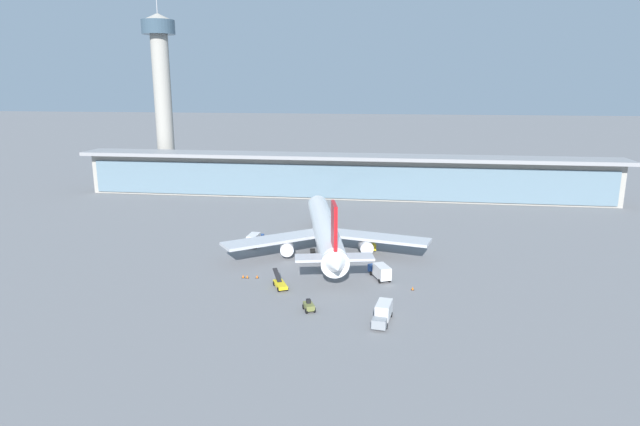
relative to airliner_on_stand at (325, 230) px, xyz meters
The scene contains 14 objects.
ground_plane 6.99m from the airliner_on_stand, 119.00° to the right, with size 1200.00×1200.00×0.00m, color slate.
airliner_on_stand is the anchor object (origin of this frame).
service_truck_near_nose_blue 18.22m from the airliner_on_stand, behind, with size 2.73×7.42×3.10m.
service_truck_under_wing_blue 21.70m from the airliner_on_stand, 50.83° to the right, with size 5.09×7.60×3.10m.
service_truck_mid_apron_yellow 11.62m from the airliner_on_stand, 26.45° to the left, with size 3.86×7.63×3.10m.
service_truck_by_tail_yellow 25.37m from the airliner_on_stand, 102.93° to the right, with size 4.26×6.68×2.70m.
service_truck_on_taxiway_grey 40.16m from the airliner_on_stand, 68.52° to the right, with size 3.32×7.55×3.10m.
service_truck_at_far_stand_olive 34.76m from the airliner_on_stand, 87.14° to the right, with size 2.72×3.31×2.05m.
terminal_building 62.51m from the airliner_on_stand, 92.07° to the left, with size 183.60×12.80×15.20m.
control_tower 109.41m from the airliner_on_stand, 133.22° to the left, with size 12.00×12.00×68.50m.
safety_cone_alpha 23.28m from the airliner_on_stand, 120.00° to the right, with size 0.62×0.62×0.70m.
safety_cone_bravo 29.99m from the airliner_on_stand, 47.70° to the right, with size 0.62×0.62×0.70m.
safety_cone_charlie 25.03m from the airliner_on_stand, 125.50° to the right, with size 0.62×0.62×0.70m.
safety_cone_delta 24.56m from the airliner_on_stand, 123.72° to the right, with size 0.62×0.62×0.70m.
Camera 1 is at (18.43, -117.98, 38.74)m, focal length 30.63 mm.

